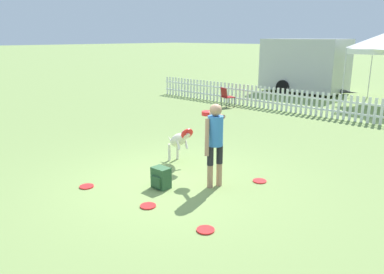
% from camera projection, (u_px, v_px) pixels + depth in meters
% --- Properties ---
extents(ground_plane, '(240.00, 240.00, 0.00)m').
position_uv_depth(ground_plane, '(175.00, 183.00, 7.18)').
color(ground_plane, olive).
extents(handler_person, '(0.85, 0.88, 1.57)m').
position_uv_depth(handler_person, '(214.00, 135.00, 6.82)').
color(handler_person, tan).
rests_on(handler_person, ground_plane).
extents(leaping_dog, '(1.04, 0.53, 0.89)m').
position_uv_depth(leaping_dog, '(179.00, 140.00, 8.15)').
color(leaping_dog, beige).
rests_on(leaping_dog, ground_plane).
extents(frisbee_near_handler, '(0.26, 0.26, 0.02)m').
position_uv_depth(frisbee_near_handler, '(206.00, 230.00, 5.41)').
color(frisbee_near_handler, red).
rests_on(frisbee_near_handler, ground_plane).
extents(frisbee_near_dog, '(0.26, 0.26, 0.02)m').
position_uv_depth(frisbee_near_dog, '(87.00, 186.00, 6.98)').
color(frisbee_near_dog, red).
rests_on(frisbee_near_dog, ground_plane).
extents(frisbee_midfield, '(0.26, 0.26, 0.02)m').
position_uv_depth(frisbee_midfield, '(148.00, 206.00, 6.18)').
color(frisbee_midfield, red).
rests_on(frisbee_midfield, ground_plane).
extents(frisbee_far_scatter, '(0.26, 0.26, 0.02)m').
position_uv_depth(frisbee_far_scatter, '(260.00, 181.00, 7.25)').
color(frisbee_far_scatter, red).
rests_on(frisbee_far_scatter, ground_plane).
extents(backpack_on_grass, '(0.33, 0.27, 0.39)m').
position_uv_depth(backpack_on_grass, '(161.00, 178.00, 6.91)').
color(backpack_on_grass, '#2D5633').
rests_on(backpack_on_grass, ground_plane).
extents(picket_fence, '(16.94, 0.04, 0.85)m').
position_uv_depth(picket_fence, '(339.00, 107.00, 12.66)').
color(picket_fence, white).
rests_on(picket_fence, ground_plane).
extents(folding_chair_blue_left, '(0.56, 0.57, 0.79)m').
position_uv_depth(folding_chair_blue_left, '(226.00, 96.00, 14.75)').
color(folding_chair_blue_left, '#333338').
rests_on(folding_chair_blue_left, ground_plane).
extents(equipment_trailer, '(4.66, 2.41, 2.61)m').
position_uv_depth(equipment_trailer, '(305.00, 65.00, 18.41)').
color(equipment_trailer, '#B7B7B7').
rests_on(equipment_trailer, ground_plane).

